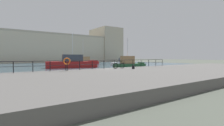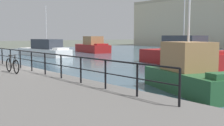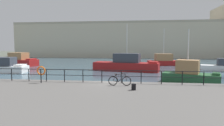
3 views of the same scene
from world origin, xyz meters
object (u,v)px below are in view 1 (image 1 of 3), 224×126
at_px(harbor_building, 51,48).
at_px(parked_bicycle, 119,65).
at_px(moored_cabin_cruiser, 72,63).
at_px(life_ring_stand, 67,62).
at_px(mooring_bollard, 133,67).
at_px(moored_red_daysailer, 129,64).
at_px(moored_white_yacht, 85,62).
at_px(moored_green_narrowboat, 124,62).

relative_size(harbor_building, parked_bicycle, 43.60).
bearing_deg(moored_cabin_cruiser, life_ring_stand, -100.65).
bearing_deg(life_ring_stand, mooring_bollard, -13.02).
xyz_separation_m(moored_red_daysailer, moored_white_yacht, (0.21, 18.77, 0.00)).
distance_m(moored_red_daysailer, moored_white_yacht, 18.78).
relative_size(harbor_building, mooring_bollard, 175.46).
bearing_deg(moored_cabin_cruiser, mooring_bollard, -73.03).
bearing_deg(life_ring_stand, moored_cabin_cruiser, 67.28).
distance_m(moored_green_narrowboat, moored_cabin_cruiser, 15.48).
bearing_deg(moored_white_yacht, life_ring_stand, -127.59).
height_order(moored_red_daysailer, life_ring_stand, moored_red_daysailer).
bearing_deg(life_ring_stand, harbor_building, 77.54).
bearing_deg(harbor_building, moored_green_narrowboat, -75.52).
xyz_separation_m(moored_green_narrowboat, moored_red_daysailer, (-8.25, -11.53, 0.14)).
height_order(harbor_building, mooring_bollard, harbor_building).
relative_size(moored_green_narrowboat, moored_red_daysailer, 1.18).
relative_size(parked_bicycle, life_ring_stand, 1.27).
bearing_deg(moored_white_yacht, mooring_bollard, -111.29).
xyz_separation_m(moored_red_daysailer, parked_bicycle, (-6.73, -5.99, 0.25)).
bearing_deg(parked_bicycle, life_ring_stand, 176.71).
bearing_deg(parked_bicycle, harbor_building, 83.76).
bearing_deg(moored_red_daysailer, life_ring_stand, -135.92).
relative_size(moored_cabin_cruiser, parked_bicycle, 5.76).
relative_size(moored_cabin_cruiser, moored_white_yacht, 1.29).
distance_m(parked_bicycle, mooring_bollard, 1.83).
height_order(moored_green_narrowboat, parked_bicycle, moored_green_narrowboat).
bearing_deg(moored_green_narrowboat, parked_bicycle, -118.61).
relative_size(mooring_bollard, life_ring_stand, 0.31).
bearing_deg(parked_bicycle, moored_cabin_cruiser, 90.66).
xyz_separation_m(harbor_building, parked_bicycle, (-5.43, -54.47, -4.82)).
distance_m(harbor_building, life_ring_stand, 55.63).
bearing_deg(moored_green_narrowboat, moored_cabin_cruiser, -159.31).
distance_m(harbor_building, moored_cabin_cruiser, 40.05).
bearing_deg(harbor_building, moored_cabin_cruiser, -98.32).
bearing_deg(life_ring_stand, moored_green_narrowboat, 38.66).
bearing_deg(parked_bicycle, moored_white_yacht, 73.80).
distance_m(moored_cabin_cruiser, mooring_bollard, 16.67).
distance_m(moored_white_yacht, parked_bicycle, 25.72).
bearing_deg(moored_red_daysailer, mooring_bollard, -106.17).
bearing_deg(moored_green_narrowboat, moored_red_daysailer, -113.67).
bearing_deg(mooring_bollard, harbor_building, 85.57).
distance_m(moored_cabin_cruiser, moored_white_yacht, 12.05).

